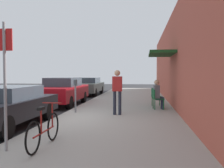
# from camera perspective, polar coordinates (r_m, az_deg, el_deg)

# --- Properties ---
(ground_plane) EXTENTS (60.00, 60.00, 0.00)m
(ground_plane) POSITION_cam_1_polar(r_m,az_deg,el_deg) (9.00, -13.49, -8.44)
(ground_plane) COLOR #2D2D30
(sidewalk_slab) EXTENTS (4.50, 32.00, 0.12)m
(sidewalk_slab) POSITION_cam_1_polar(r_m,az_deg,el_deg) (10.42, 2.29, -6.54)
(sidewalk_slab) COLOR #9E9B93
(sidewalk_slab) RESTS_ON ground_plane
(building_facade) EXTENTS (1.40, 32.00, 4.62)m
(building_facade) POSITION_cam_1_polar(r_m,az_deg,el_deg) (10.38, 15.67, 5.80)
(building_facade) COLOR #BC5442
(building_facade) RESTS_ON ground_plane
(parked_car_0) EXTENTS (1.80, 4.40, 1.28)m
(parked_car_0) POSITION_cam_1_polar(r_m,az_deg,el_deg) (8.36, -23.42, -4.67)
(parked_car_0) COLOR black
(parked_car_0) RESTS_ON ground_plane
(parked_car_1) EXTENTS (1.80, 4.40, 1.47)m
(parked_car_1) POSITION_cam_1_polar(r_m,az_deg,el_deg) (13.24, -11.40, -1.60)
(parked_car_1) COLOR maroon
(parked_car_1) RESTS_ON ground_plane
(parked_car_2) EXTENTS (1.80, 4.40, 1.36)m
(parked_car_2) POSITION_cam_1_polar(r_m,az_deg,el_deg) (19.02, -5.55, -0.45)
(parked_car_2) COLOR #47514C
(parked_car_2) RESTS_ON ground_plane
(parking_meter) EXTENTS (0.12, 0.10, 1.32)m
(parking_meter) POSITION_cam_1_polar(r_m,az_deg,el_deg) (9.93, -8.50, -2.21)
(parking_meter) COLOR slate
(parking_meter) RESTS_ON sidewalk_slab
(street_sign) EXTENTS (0.32, 0.06, 2.60)m
(street_sign) POSITION_cam_1_polar(r_m,az_deg,el_deg) (5.37, -23.64, 1.68)
(street_sign) COLOR gray
(street_sign) RESTS_ON sidewalk_slab
(bicycle_0) EXTENTS (0.46, 1.71, 0.90)m
(bicycle_0) POSITION_cam_1_polar(r_m,az_deg,el_deg) (5.53, -15.49, -10.32)
(bicycle_0) COLOR black
(bicycle_0) RESTS_ON sidewalk_slab
(cafe_chair_0) EXTENTS (0.50, 0.50, 0.87)m
(cafe_chair_0) POSITION_cam_1_polar(r_m,az_deg,el_deg) (10.94, 10.32, -3.17)
(cafe_chair_0) COLOR #14592D
(cafe_chair_0) RESTS_ON sidewalk_slab
(seated_patron_0) EXTENTS (0.47, 0.41, 1.29)m
(seated_patron_0) POSITION_cam_1_polar(r_m,az_deg,el_deg) (10.93, 10.64, -2.16)
(seated_patron_0) COLOR #232838
(seated_patron_0) RESTS_ON sidewalk_slab
(cafe_chair_1) EXTENTS (0.55, 0.55, 0.87)m
(cafe_chair_1) POSITION_cam_1_polar(r_m,az_deg,el_deg) (11.84, 10.11, -2.73)
(cafe_chair_1) COLOR #14592D
(cafe_chair_1) RESTS_ON sidewalk_slab
(pedestrian_standing) EXTENTS (0.36, 0.22, 1.70)m
(pedestrian_standing) POSITION_cam_1_polar(r_m,az_deg,el_deg) (9.30, 1.23, -1.06)
(pedestrian_standing) COLOR #232838
(pedestrian_standing) RESTS_ON sidewalk_slab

